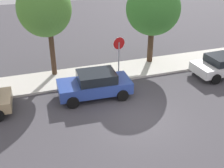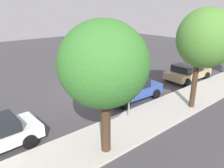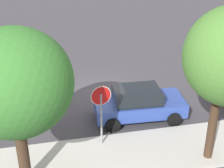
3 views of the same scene
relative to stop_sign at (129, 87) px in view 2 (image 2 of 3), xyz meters
name	(u,v)px [view 2 (image 2 of 3)]	position (x,y,z in m)	size (l,w,h in m)	color
ground_plane	(90,92)	(-0.60, -4.62, -1.85)	(60.00, 60.00, 0.00)	#423F44
sidewalk_curb	(147,119)	(-0.60, 0.83, -1.78)	(32.00, 2.67, 0.14)	beige
stop_sign	(129,87)	(0.00, 0.00, 0.00)	(0.78, 0.12, 2.68)	gray
parked_car_blue	(132,89)	(-2.00, -1.71, -1.10)	(4.03, 2.14, 1.44)	#2D479E
parked_car_tan	(188,72)	(-8.42, -1.57, -1.11)	(4.27, 2.20, 1.40)	tan
street_tree_near_corner	(205,39)	(-3.93, 1.81, 2.36)	(3.14, 3.14, 5.88)	#422D1E
street_tree_far	(104,65)	(2.82, 1.40, 1.95)	(3.49, 3.49, 5.51)	#422D1E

